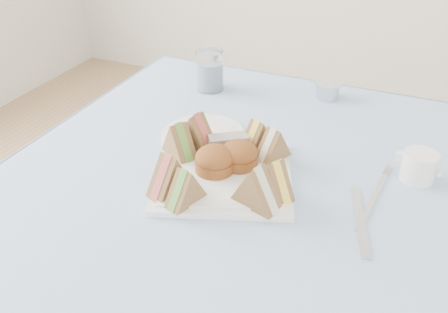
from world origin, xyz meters
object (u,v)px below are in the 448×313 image
at_px(table, 255,310).
at_px(creamer_jug, 419,167).
at_px(water_glass, 210,70).
at_px(serving_plate, 224,176).

height_order(table, creamer_jug, creamer_jug).
relative_size(table, water_glass, 8.60).
distance_m(water_glass, creamer_jug, 0.59).
relative_size(table, creamer_jug, 13.68).
distance_m(serving_plate, creamer_jug, 0.38).
distance_m(table, serving_plate, 0.39).
relative_size(table, serving_plate, 3.49).
xyz_separation_m(serving_plate, water_glass, (-0.20, 0.37, 0.05)).
bearing_deg(creamer_jug, table, -152.09).
bearing_deg(table, serving_plate, -155.73).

